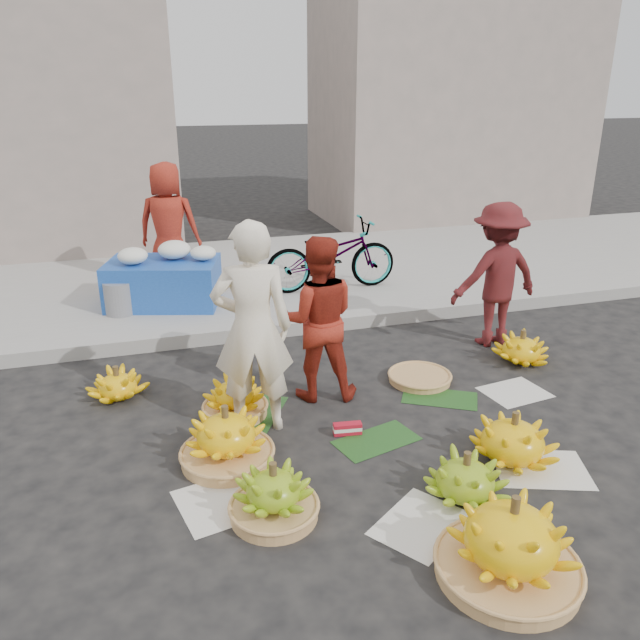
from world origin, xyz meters
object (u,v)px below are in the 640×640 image
object	(u,v)px
banana_bunch_4	(513,439)
vendor_cream	(252,329)
banana_bunch_0	(226,438)
flower_table	(164,279)
bicycle	(331,255)

from	to	relation	value
banana_bunch_4	vendor_cream	distance (m)	2.11
banana_bunch_0	flower_table	bearing A→B (deg)	93.53
flower_table	bicycle	bearing A→B (deg)	15.66
vendor_cream	bicycle	distance (m)	3.34
flower_table	banana_bunch_0	bearing A→B (deg)	-70.44
vendor_cream	flower_table	world-z (taller)	vendor_cream
banana_bunch_0	flower_table	distance (m)	3.41
banana_bunch_4	flower_table	xyz separation A→B (m)	(-2.22, 3.98, 0.25)
banana_bunch_4	vendor_cream	size ratio (longest dim) A/B	0.47
bicycle	flower_table	bearing A→B (deg)	89.92
banana_bunch_0	banana_bunch_4	world-z (taller)	banana_bunch_0
flower_table	bicycle	world-z (taller)	bicycle
vendor_cream	banana_bunch_4	bearing A→B (deg)	158.51
banana_bunch_0	flower_table	world-z (taller)	flower_table
vendor_cream	flower_table	distance (m)	3.02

